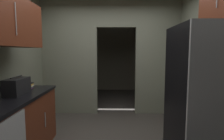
% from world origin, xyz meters
% --- Properties ---
extents(kitchen_partition, '(3.19, 0.12, 2.66)m').
position_xyz_m(kitchen_partition, '(-0.04, 1.68, 1.42)').
color(kitchen_partition, gray).
rests_on(kitchen_partition, ground).
extents(adjoining_room_shell, '(3.19, 2.72, 2.66)m').
position_xyz_m(adjoining_room_shell, '(0.00, 3.51, 1.33)').
color(adjoining_room_shell, gray).
rests_on(adjoining_room_shell, ground).
extents(refrigerator, '(0.83, 0.77, 1.75)m').
position_xyz_m(refrigerator, '(1.17, -0.52, 0.87)').
color(refrigerator, black).
rests_on(refrigerator, ground).
extents(lower_cabinet_run, '(0.67, 1.75, 0.89)m').
position_xyz_m(lower_cabinet_run, '(-1.26, -0.36, 0.44)').
color(lower_cabinet_run, maroon).
rests_on(lower_cabinet_run, ground).
extents(upper_cabinet_counterside, '(0.36, 1.57, 0.64)m').
position_xyz_m(upper_cabinet_counterside, '(-1.26, -0.36, 1.85)').
color(upper_cabinet_counterside, maroon).
extents(boombox, '(0.21, 0.39, 0.25)m').
position_xyz_m(boombox, '(-1.23, -0.14, 1.00)').
color(boombox, black).
rests_on(boombox, lower_cabinet_run).
extents(book_stack, '(0.15, 0.18, 0.10)m').
position_xyz_m(book_stack, '(-1.25, 0.22, 0.93)').
color(book_stack, '#8C3893').
rests_on(book_stack, lower_cabinet_run).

